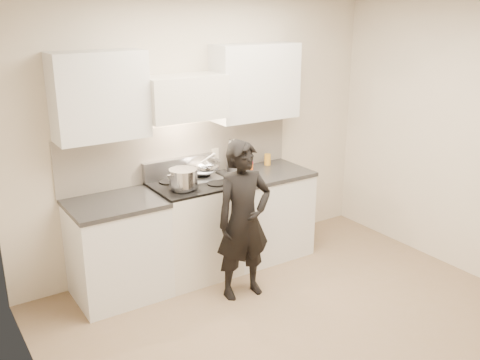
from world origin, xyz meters
The scene contains 11 objects.
ground_plane centered at (0.00, 0.00, 0.00)m, with size 4.00×4.00×0.00m, color #7C654F.
room_shell centered at (-0.06, 0.37, 1.60)m, with size 4.04×3.54×2.70m.
stove centered at (-0.30, 1.42, 0.47)m, with size 0.76×0.65×0.96m.
counter_right centered at (0.53, 1.43, 0.46)m, with size 0.92×0.67×0.92m.
counter_left centered at (-1.08, 1.43, 0.46)m, with size 0.82×0.67×0.92m.
wok centered at (-0.10, 1.57, 1.05)m, with size 0.35×0.42×0.28m.
stock_pot centered at (-0.44, 1.33, 1.05)m, with size 0.37×0.32×0.18m.
utensil_crock centered at (0.27, 1.62, 1.02)m, with size 0.12×0.12×0.33m.
spice_jar centered at (0.47, 1.55, 0.97)m, with size 0.04×0.04×0.09m.
oil_glass centered at (0.71, 1.60, 0.98)m, with size 0.07×0.07×0.12m.
person centered at (-0.12, 0.82, 0.73)m, with size 0.53×0.35×1.46m, color black.
Camera 1 is at (-2.55, -2.87, 2.56)m, focal length 40.00 mm.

